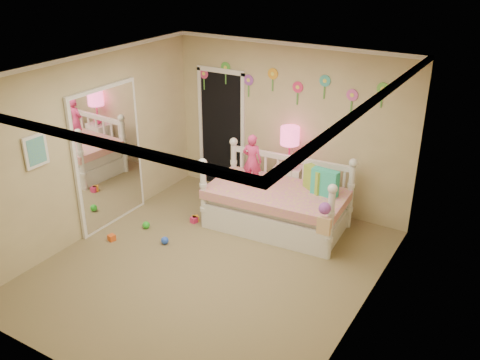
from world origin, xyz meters
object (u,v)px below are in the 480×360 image
Objects in this scene: table_lamp at (290,141)px; nightstand at (288,187)px; daybed at (277,193)px; child at (252,161)px.

nightstand is at bearing 180.00° from table_lamp.
table_lamp reaches higher than daybed.
child reaches higher than daybed.
nightstand is 1.09× the size of table_lamp.
daybed is 2.89× the size of nightstand.
nightstand is at bearing 97.82° from daybed.
child is 1.24× the size of table_lamp.
child is 1.13× the size of nightstand.
daybed is 0.89m from table_lamp.
child reaches higher than table_lamp.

